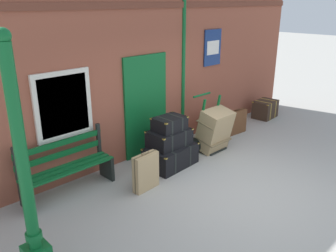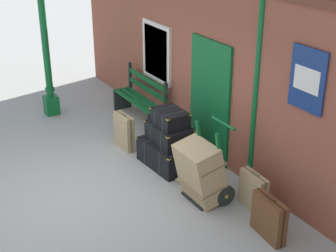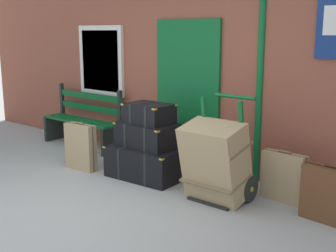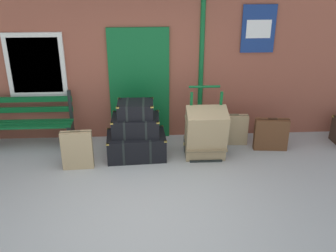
{
  "view_description": "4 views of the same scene",
  "coord_description": "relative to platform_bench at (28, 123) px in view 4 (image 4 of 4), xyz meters",
  "views": [
    {
      "loc": [
        -4.64,
        -2.83,
        3.11
      ],
      "look_at": [
        -0.11,
        1.74,
        0.8
      ],
      "focal_mm": 37.57,
      "sensor_mm": 36.0,
      "label": 1
    },
    {
      "loc": [
        6.41,
        -2.22,
        4.13
      ],
      "look_at": [
        -0.08,
        1.6,
        0.77
      ],
      "focal_mm": 53.68,
      "sensor_mm": 36.0,
      "label": 2
    },
    {
      "loc": [
        3.73,
        -2.53,
        1.93
      ],
      "look_at": [
        0.22,
        1.64,
        0.76
      ],
      "focal_mm": 47.0,
      "sensor_mm": 36.0,
      "label": 3
    },
    {
      "loc": [
        0.09,
        -4.58,
        3.4
      ],
      "look_at": [
        0.41,
        1.71,
        0.53
      ],
      "focal_mm": 42.68,
      "sensor_mm": 36.0,
      "label": 4
    }
  ],
  "objects": [
    {
      "name": "suitcase_olive",
      "position": [
        3.75,
        -0.13,
        -0.16
      ],
      "size": [
        0.54,
        0.18,
        0.61
      ],
      "color": "tan",
      "rests_on": "ground"
    },
    {
      "name": "large_brown_trunk",
      "position": [
        3.16,
        -0.66,
        0.03
      ],
      "size": [
        0.7,
        0.62,
        0.96
      ],
      "color": "tan",
      "rests_on": "ground"
    },
    {
      "name": "brick_facade",
      "position": [
        2.09,
        0.44,
        1.15
      ],
      "size": [
        10.4,
        0.35,
        3.2
      ],
      "color": "brown",
      "rests_on": "ground"
    },
    {
      "name": "ground_plane",
      "position": [
        2.11,
        -2.16,
        -0.44
      ],
      "size": [
        60.0,
        60.0,
        0.0
      ],
      "primitive_type": "plane",
      "color": "#A3A099"
    },
    {
      "name": "steamer_trunk_middle",
      "position": [
        1.96,
        -0.48,
        0.14
      ],
      "size": [
        0.82,
        0.56,
        0.33
      ],
      "color": "black",
      "rests_on": "steamer_trunk_base"
    },
    {
      "name": "suitcase_beige",
      "position": [
        4.38,
        -0.38,
        -0.15
      ],
      "size": [
        0.61,
        0.22,
        0.62
      ],
      "color": "brown",
      "rests_on": "ground"
    },
    {
      "name": "platform_bench",
      "position": [
        0.0,
        0.0,
        0.0
      ],
      "size": [
        1.6,
        0.43,
        1.01
      ],
      "color": "#0F5B28",
      "rests_on": "ground"
    },
    {
      "name": "steamer_trunk_base",
      "position": [
        1.96,
        -0.53,
        -0.23
      ],
      "size": [
        1.05,
        0.71,
        0.43
      ],
      "color": "black",
      "rests_on": "ground"
    },
    {
      "name": "suitcase_brown",
      "position": [
        1.0,
        -0.88,
        -0.12
      ],
      "size": [
        0.52,
        0.18,
        0.69
      ],
      "color": "tan",
      "rests_on": "ground"
    },
    {
      "name": "steamer_trunk_top",
      "position": [
        1.97,
        -0.48,
        0.43
      ],
      "size": [
        0.61,
        0.46,
        0.27
      ],
      "color": "black",
      "rests_on": "steamer_trunk_middle"
    },
    {
      "name": "porters_trolley",
      "position": [
        3.16,
        -0.49,
        -0.17
      ],
      "size": [
        0.71,
        0.56,
        1.21
      ],
      "color": "black",
      "rests_on": "ground"
    }
  ]
}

